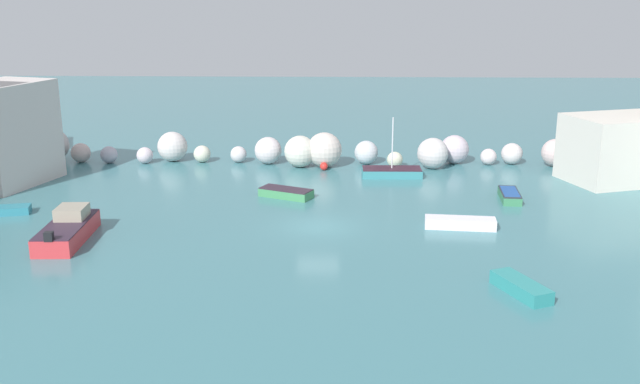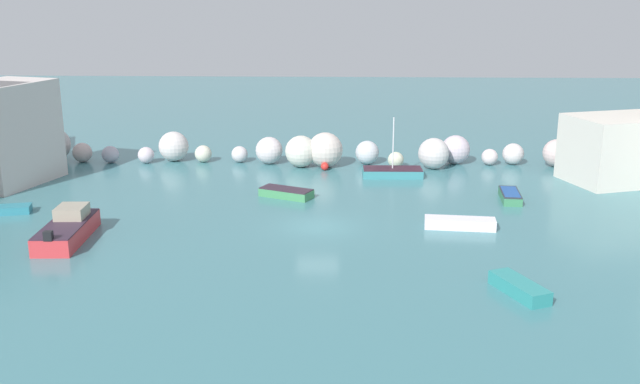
% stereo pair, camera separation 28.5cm
% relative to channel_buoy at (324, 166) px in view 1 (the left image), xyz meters
% --- Properties ---
extents(cove_water, '(160.00, 160.00, 0.00)m').
position_rel_channel_buoy_xyz_m(cove_water, '(-0.01, -14.12, -0.31)').
color(cove_water, teal).
rests_on(cove_water, ground).
extents(rock_breakwater, '(43.37, 4.40, 2.77)m').
position_rel_channel_buoy_xyz_m(rock_breakwater, '(-2.06, 1.95, 0.85)').
color(rock_breakwater, beige).
rests_on(rock_breakwater, ground).
extents(channel_buoy, '(0.61, 0.61, 0.61)m').
position_rel_channel_buoy_xyz_m(channel_buoy, '(0.00, 0.00, 0.00)').
color(channel_buoy, red).
rests_on(channel_buoy, cove_water).
extents(moored_boat_0, '(4.51, 1.95, 4.52)m').
position_rel_channel_buoy_xyz_m(moored_boat_0, '(5.17, -1.82, 0.04)').
color(moored_boat_0, teal).
rests_on(moored_boat_0, cove_water).
extents(moored_boat_1, '(2.36, 3.48, 0.64)m').
position_rel_channel_buoy_xyz_m(moored_boat_1, '(9.64, -23.67, 0.02)').
color(moored_boat_1, teal).
rests_on(moored_boat_1, cove_water).
extents(moored_boat_2, '(4.20, 1.53, 0.63)m').
position_rel_channel_buoy_xyz_m(moored_boat_2, '(8.38, -14.13, 0.01)').
color(moored_boat_2, silver).
rests_on(moored_boat_2, cove_water).
extents(moored_boat_3, '(3.85, 2.77, 0.60)m').
position_rel_channel_buoy_xyz_m(moored_boat_3, '(-2.38, -7.76, -0.01)').
color(moored_boat_3, '#408954').
rests_on(moored_boat_3, cove_water).
extents(moored_boat_4, '(1.49, 3.36, 0.60)m').
position_rel_channel_buoy_xyz_m(moored_boat_4, '(12.66, -7.96, 0.00)').
color(moored_boat_4, '#387D53').
rests_on(moored_boat_4, cove_water).
extents(moored_boat_5, '(3.16, 1.80, 0.49)m').
position_rel_channel_buoy_xyz_m(moored_boat_5, '(-19.69, -12.19, -0.06)').
color(moored_boat_5, teal).
rests_on(moored_boat_5, cove_water).
extents(moored_boat_6, '(2.35, 5.88, 1.68)m').
position_rel_channel_buoy_xyz_m(moored_boat_6, '(-13.92, -16.90, 0.32)').
color(moored_boat_6, '#CD3439').
rests_on(moored_boat_6, cove_water).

